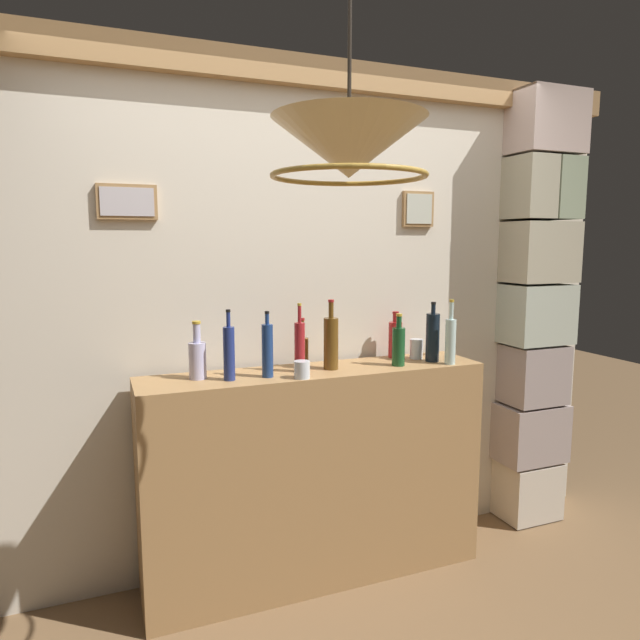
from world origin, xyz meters
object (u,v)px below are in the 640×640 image
Objects in this scene: liquor_bottle_amaro at (399,345)px; glass_tumbler_highball at (434,348)px; liquor_bottle_tequila at (197,358)px; liquor_bottle_port at (450,340)px; liquor_bottle_scotch at (229,352)px; liquor_bottle_sherry at (302,350)px; pendant_lamp at (349,150)px; liquor_bottle_whiskey at (300,346)px; liquor_bottle_vermouth at (331,342)px; liquor_bottle_mezcal at (433,337)px; glass_tumbler_rocks at (302,370)px; glass_tumbler_shot at (416,349)px; liquor_bottle_vodka at (267,350)px; liquor_bottle_rum at (395,339)px.

liquor_bottle_amaro reaches higher than glass_tumbler_highball.
liquor_bottle_tequila is 1.25m from liquor_bottle_port.
liquor_bottle_scotch is at bearing 179.09° from liquor_bottle_amaro.
liquor_bottle_port reaches higher than liquor_bottle_sherry.
liquor_bottle_scotch is 1.16m from pendant_lamp.
pendant_lamp is at bearing -100.11° from liquor_bottle_whiskey.
liquor_bottle_vermouth is at bearing -0.82° from liquor_bottle_whiskey.
liquor_bottle_mezcal is (0.66, -0.15, 0.05)m from liquor_bottle_sherry.
glass_tumbler_rocks is 1.03× the size of glass_tumbler_highball.
liquor_bottle_tequila is at bearing 176.22° from liquor_bottle_vermouth.
liquor_bottle_vermouth reaches higher than liquor_bottle_whiskey.
glass_tumbler_shot is 1.52m from pendant_lamp.
liquor_bottle_whiskey is 3.18× the size of glass_tumbler_shot.
glass_tumbler_shot is at bearing 48.91° from pendant_lamp.
liquor_bottle_port reaches higher than glass_tumbler_shot.
liquor_bottle_mezcal is at bearing 6.66° from liquor_bottle_amaro.
liquor_bottle_port is at bearing -8.99° from liquor_bottle_whiskey.
liquor_bottle_whiskey is at bearing 15.04° from liquor_bottle_vodka.
liquor_bottle_scotch is (-0.18, 0.01, 0.00)m from liquor_bottle_vodka.
liquor_bottle_scotch is (-0.40, -0.16, 0.05)m from liquor_bottle_sherry.
liquor_bottle_rum is 0.60m from liquor_bottle_whiskey.
liquor_bottle_whiskey is at bearing -172.13° from glass_tumbler_highball.
liquor_bottle_rum is 1.49m from pendant_lamp.
glass_tumbler_highball is 0.75× the size of glass_tumbler_shot.
liquor_bottle_tequila is 0.47m from glass_tumbler_rocks.
liquor_bottle_vodka is at bearing -1.80° from liquor_bottle_scotch.
liquor_bottle_vermouth reaches higher than liquor_bottle_vodka.
liquor_bottle_whiskey is 0.72m from liquor_bottle_mezcal.
liquor_bottle_mezcal is at bearing -67.01° from glass_tumbler_shot.
liquor_bottle_vermouth is 0.67m from glass_tumbler_highball.
liquor_bottle_port is 0.26m from glass_tumbler_highball.
pendant_lamp is at bearing -109.66° from liquor_bottle_vermouth.
liquor_bottle_whiskey reaches higher than liquor_bottle_mezcal.
glass_tumbler_highball is at bearing 19.88° from glass_tumbler_shot.
liquor_bottle_amaro is 0.55m from glass_tumbler_rocks.
liquor_bottle_mezcal is 0.89m from liquor_bottle_vodka.
pendant_lamp is at bearing -102.00° from liquor_bottle_sherry.
glass_tumbler_shot is at bearing 33.75° from liquor_bottle_amaro.
liquor_bottle_vermouth reaches higher than liquor_bottle_rum.
liquor_bottle_vodka reaches higher than liquor_bottle_sherry.
glass_tumbler_rocks is at bearing -172.21° from liquor_bottle_amaro.
liquor_bottle_vermouth reaches higher than liquor_bottle_tequila.
liquor_bottle_sherry is 0.98× the size of liquor_bottle_rum.
liquor_bottle_whiskey is 0.53× the size of pendant_lamp.
liquor_bottle_tequila is at bearing -171.76° from liquor_bottle_sherry.
liquor_bottle_sherry is 3.13× the size of glass_tumbler_highball.
glass_tumbler_highball is 0.12× the size of pendant_lamp.
liquor_bottle_vodka is at bearing 90.79° from pendant_lamp.
liquor_bottle_vermouth is at bearing -170.05° from glass_tumbler_highball.
liquor_bottle_scotch reaches higher than liquor_bottle_vodka.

